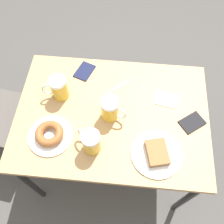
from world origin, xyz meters
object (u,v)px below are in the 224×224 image
at_px(fork, 118,87).
at_px(plate_with_cake, 157,153).
at_px(beer_mug_left, 59,88).
at_px(passport_near_edge, 85,71).
at_px(passport_far_edge, 192,123).
at_px(beer_mug_right, 91,142).
at_px(beer_mug_center, 110,109).
at_px(plate_with_donut, 50,134).
at_px(napkin_folded, 166,100).

bearing_deg(fork, plate_with_cake, -150.02).
distance_m(beer_mug_left, fork, 0.33).
distance_m(passport_near_edge, passport_far_edge, 0.68).
xyz_separation_m(plate_with_cake, beer_mug_right, (0.01, 0.32, 0.05)).
bearing_deg(beer_mug_center, passport_near_edge, 32.84).
height_order(fork, passport_far_edge, passport_far_edge).
xyz_separation_m(plate_with_donut, fork, (0.34, -0.32, -0.02)).
bearing_deg(beer_mug_center, beer_mug_left, 70.31).
height_order(beer_mug_left, fork, beer_mug_left).
height_order(fork, passport_near_edge, passport_near_edge).
distance_m(beer_mug_center, passport_far_edge, 0.44).
xyz_separation_m(beer_mug_left, napkin_folded, (0.02, -0.59, -0.07)).
height_order(plate_with_cake, beer_mug_center, beer_mug_center).
xyz_separation_m(plate_with_cake, plate_with_donut, (0.05, 0.54, 0.01)).
xyz_separation_m(beer_mug_left, fork, (0.08, -0.32, -0.07)).
relative_size(beer_mug_right, passport_near_edge, 0.94).
relative_size(beer_mug_right, napkin_folded, 0.98).
height_order(beer_mug_left, passport_far_edge, beer_mug_left).
distance_m(beer_mug_right, fork, 0.39).
distance_m(plate_with_donut, beer_mug_right, 0.23).
bearing_deg(fork, napkin_folded, -102.24).
bearing_deg(fork, beer_mug_right, 164.79).
bearing_deg(plate_with_cake, fork, 29.98).
height_order(plate_with_donut, fork, plate_with_donut).
height_order(beer_mug_center, napkin_folded, beer_mug_center).
bearing_deg(beer_mug_left, plate_with_donut, 179.01).
bearing_deg(passport_near_edge, beer_mug_left, 148.68).
xyz_separation_m(plate_with_donut, beer_mug_center, (0.15, -0.30, 0.05)).
height_order(beer_mug_right, passport_near_edge, beer_mug_right).
relative_size(beer_mug_right, fork, 1.01).
relative_size(beer_mug_center, beer_mug_right, 1.00).
bearing_deg(plate_with_donut, beer_mug_left, -0.99).
bearing_deg(passport_far_edge, beer_mug_right, 109.85).
relative_size(plate_with_cake, beer_mug_right, 1.81).
distance_m(plate_with_donut, beer_mug_left, 0.26).
bearing_deg(fork, plate_with_donut, 136.32).
relative_size(plate_with_donut, passport_far_edge, 1.49).
bearing_deg(beer_mug_right, plate_with_cake, -91.55).
bearing_deg(passport_near_edge, plate_with_cake, -138.06).
bearing_deg(beer_mug_center, beer_mug_right, 157.95).
xyz_separation_m(plate_with_donut, passport_near_edge, (0.43, -0.11, -0.02)).
bearing_deg(passport_far_edge, fork, 65.01).
distance_m(plate_with_donut, passport_near_edge, 0.45).
distance_m(plate_with_donut, fork, 0.47).
height_order(plate_with_cake, passport_far_edge, plate_with_cake).
bearing_deg(plate_with_cake, beer_mug_right, 88.45).
relative_size(beer_mug_center, passport_near_edge, 0.94).
height_order(beer_mug_left, beer_mug_center, same).
height_order(plate_with_cake, fork, plate_with_cake).
bearing_deg(napkin_folded, passport_near_edge, 72.27).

